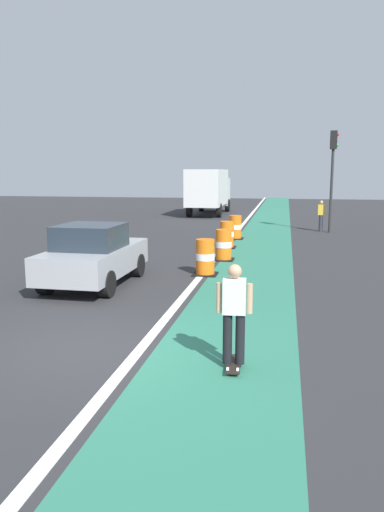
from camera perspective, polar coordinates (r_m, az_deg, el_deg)
The scene contains 12 objects.
ground_plane at distance 9.11m, azimuth -11.76°, elevation -10.42°, with size 100.00×100.00×0.00m, color #2D2D30.
bike_lane_strip at distance 20.15m, azimuth 7.87°, elevation 0.77°, with size 2.50×80.00×0.01m, color #2D755B.
lane_divider_stripe at distance 20.28m, azimuth 3.63°, elevation 0.90°, with size 0.20×80.00×0.01m, color silver.
skateboarder_on_lane at distance 7.86m, azimuth 4.86°, elevation -6.53°, with size 0.57×0.81×1.69m.
parked_sedan_nearest at distance 13.83m, azimuth -11.24°, elevation 0.07°, with size 1.95×4.12×1.70m.
traffic_barrel_front at distance 14.97m, azimuth 1.53°, elevation -0.18°, with size 0.73×0.73×1.09m.
traffic_barrel_mid at distance 17.51m, azimuth 3.65°, elevation 1.25°, with size 0.73×0.73×1.09m.
traffic_barrel_back at distance 20.37m, azimuth 4.03°, elevation 2.44°, with size 0.73×0.73×1.09m.
traffic_barrel_far at distance 23.09m, azimuth 5.01°, elevation 3.28°, with size 0.73×0.73×1.09m.
delivery_truck_down_block at distance 36.16m, azimuth 1.98°, elevation 7.72°, with size 2.37×7.60×3.23m.
traffic_light_corner at distance 26.30m, azimuth 15.88°, elevation 10.22°, with size 0.41×0.32×5.10m.
pedestrian_crossing at distance 26.75m, azimuth 14.62°, elevation 4.60°, with size 0.34×0.20×1.61m.
Camera 1 is at (3.35, -7.89, 3.11)m, focal length 34.79 mm.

